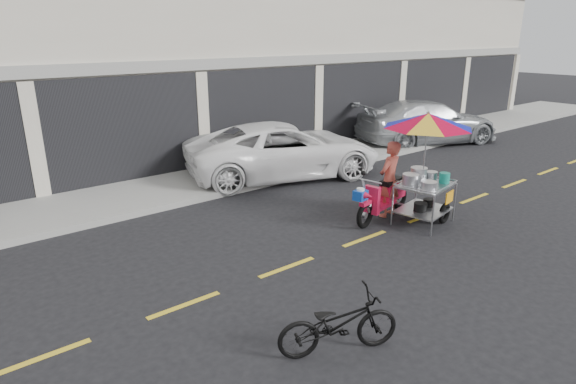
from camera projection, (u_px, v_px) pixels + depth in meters
ground at (365, 239)px, 9.69m from camera, size 90.00×90.00×0.00m
sidewalk at (223, 175)px, 13.76m from camera, size 45.00×3.00×0.15m
shophouse_block at (212, 25)px, 17.89m from camera, size 36.00×8.11×10.40m
centerline at (365, 239)px, 9.69m from camera, size 42.00×0.10×0.01m
white_pickup at (284, 150)px, 13.71m from camera, size 6.07×4.11×1.55m
silver_pickup at (427, 122)px, 17.89m from camera, size 5.88×3.84×1.58m
near_bicycle at (338, 323)px, 6.14m from camera, size 1.70×1.17×0.84m
food_vendor_rig at (413, 152)px, 10.22m from camera, size 2.69×2.19×2.44m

